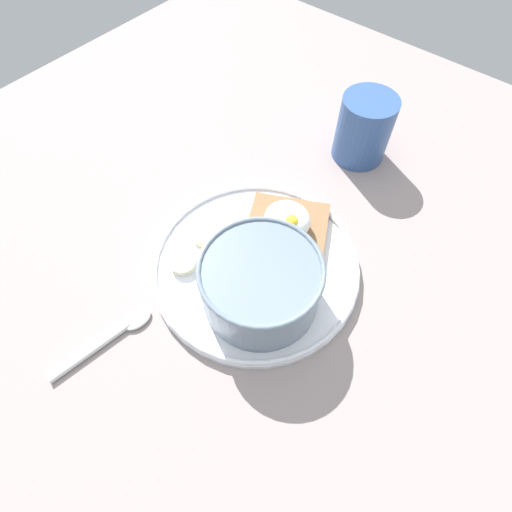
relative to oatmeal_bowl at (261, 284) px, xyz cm
name	(u,v)px	position (x,y,z in cm)	size (l,w,h in cm)	color
ground_plane	(256,272)	(3.43, -3.30, -5.52)	(120.00, 120.00, 2.00)	gray
plate	(256,265)	(3.43, -3.30, -3.73)	(26.62, 26.62, 1.60)	white
oatmeal_bowl	(261,284)	(0.00, 0.00, 0.00)	(14.14, 14.14, 7.16)	slate
toast_slice	(288,231)	(3.18, -9.60, -2.77)	(14.25, 14.25, 1.34)	olive
poached_egg	(289,221)	(3.10, -9.53, -0.39)	(7.16, 6.48, 3.70)	white
banana_slice_front	(183,263)	(10.47, 2.73, -2.93)	(4.74, 4.73, 1.26)	beige
banana_slice_left	(212,254)	(8.50, -0.57, -2.80)	(3.43, 3.57, 1.73)	#F7F0C4
banana_slice_back	(204,236)	(11.32, -2.02, -2.96)	(3.33, 3.26, 1.25)	beige
coffee_mug	(364,128)	(4.63, -29.83, 0.56)	(8.09, 8.09, 9.96)	#31518B
spoon	(115,335)	(10.24, 14.44, -4.12)	(3.66, 13.06, 0.80)	silver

